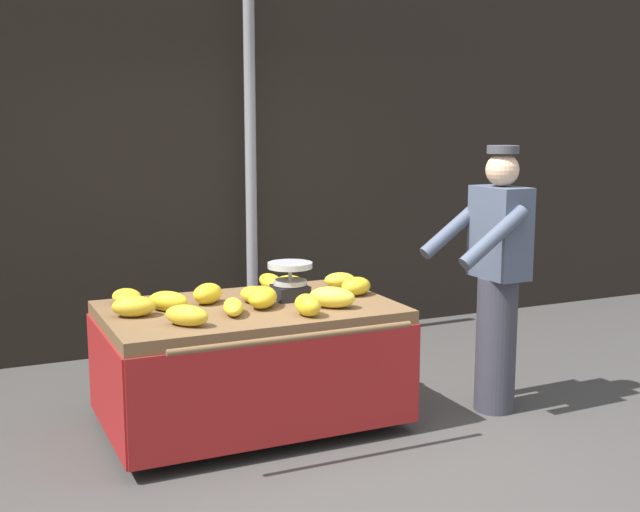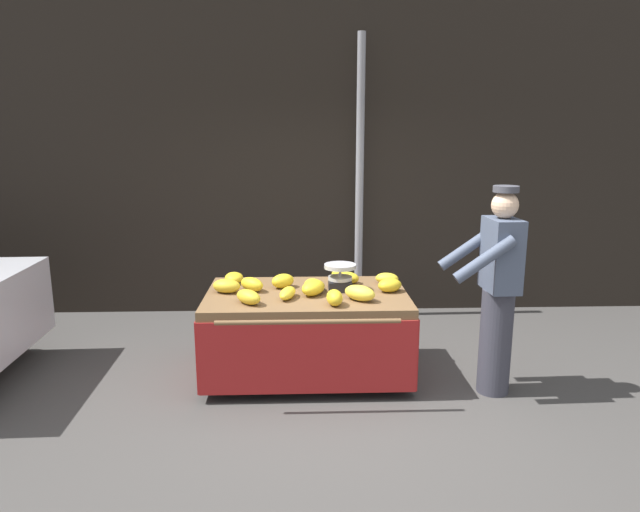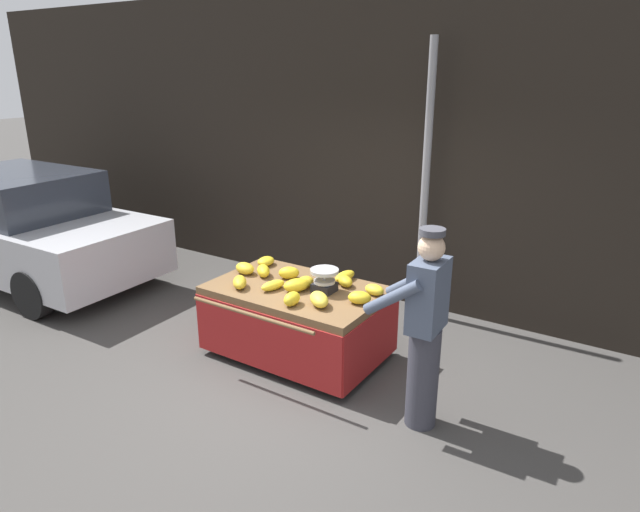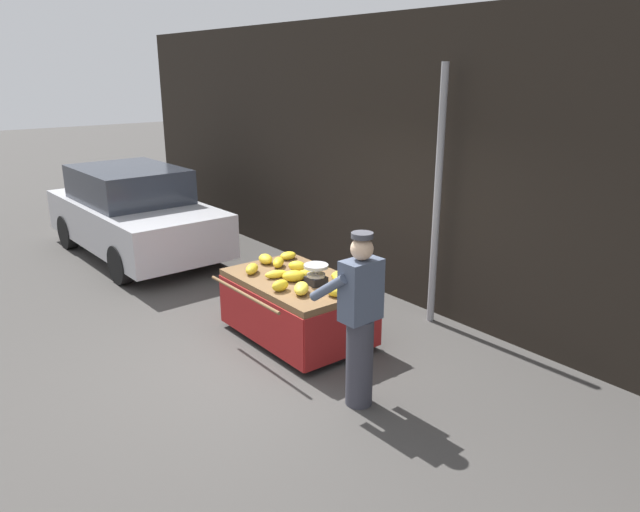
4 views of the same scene
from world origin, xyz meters
TOP-DOWN VIEW (x-y plane):
  - ground_plane at (0.00, 0.00)m, footprint 60.00×60.00m
  - back_wall at (0.00, 2.69)m, footprint 16.00×0.24m
  - street_pole at (0.39, 2.34)m, footprint 0.09×0.09m
  - banana_cart at (-0.24, 0.68)m, footprint 1.76×1.30m
  - weighing_scale at (0.06, 0.74)m, footprint 0.28×0.28m
  - banana_bunch_0 at (0.15, 0.97)m, footprint 0.24×0.23m
  - banana_bunch_1 at (-0.02, 0.29)m, footprint 0.15×0.22m
  - banana_bunch_2 at (-0.93, 0.70)m, footprint 0.28×0.23m
  - banana_bunch_3 at (0.50, 0.94)m, footprint 0.24×0.19m
  - banana_bunch_4 at (-0.71, 0.36)m, footprint 0.28×0.29m
  - banana_bunch_5 at (-0.18, 0.74)m, footprint 0.19×0.25m
  - banana_bunch_6 at (-0.18, 0.60)m, footprint 0.28×0.32m
  - banana_bunch_7 at (-0.72, 0.74)m, footprint 0.27×0.27m
  - banana_bunch_8 at (0.07, 1.11)m, footprint 0.15×0.31m
  - banana_bunch_9 at (0.48, 0.67)m, footprint 0.26×0.24m
  - banana_bunch_10 at (-0.90, 1.02)m, footprint 0.20×0.25m
  - banana_bunch_11 at (-0.40, 0.50)m, footprint 0.18×0.29m
  - banana_bunch_12 at (0.20, 0.42)m, footprint 0.32×0.31m
  - banana_bunch_13 at (-0.45, 0.84)m, footprint 0.26×0.25m
  - vendor_person at (1.29, 0.29)m, footprint 0.59×0.52m

SIDE VIEW (x-z plane):
  - ground_plane at x=0.00m, z-range 0.00..0.00m
  - banana_cart at x=-0.24m, z-range 0.18..0.94m
  - banana_bunch_11 at x=-0.40m, z-range 0.76..0.86m
  - banana_bunch_8 at x=0.07m, z-range 0.76..0.86m
  - banana_bunch_10 at x=-0.90m, z-range 0.76..0.86m
  - banana_bunch_3 at x=0.50m, z-range 0.76..0.86m
  - banana_bunch_5 at x=-0.18m, z-range 0.76..0.87m
  - banana_bunch_0 at x=0.15m, z-range 0.76..0.87m
  - banana_bunch_4 at x=-0.71m, z-range 0.76..0.88m
  - banana_bunch_9 at x=0.48m, z-range 0.76..0.88m
  - banana_bunch_7 at x=-0.72m, z-range 0.76..0.88m
  - banana_bunch_2 at x=-0.93m, z-range 0.76..0.88m
  - banana_bunch_13 at x=-0.45m, z-range 0.76..0.89m
  - banana_bunch_12 at x=0.20m, z-range 0.76..0.89m
  - banana_bunch_1 at x=-0.02m, z-range 0.76..0.89m
  - banana_bunch_6 at x=-0.18m, z-range 0.76..0.89m
  - vendor_person at x=1.29m, z-range 0.01..1.73m
  - weighing_scale at x=0.06m, z-range 0.76..1.00m
  - street_pole at x=0.39m, z-range 0.00..3.18m
  - back_wall at x=0.00m, z-range 0.00..3.79m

